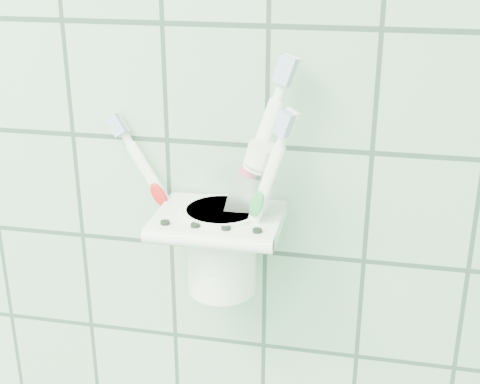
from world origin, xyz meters
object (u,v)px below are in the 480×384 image
object	(u,v)px
toothbrush_orange	(230,193)
toothbrush_blue	(208,173)
cup	(222,246)
toothbrush_pink	(208,189)
holder_bracket	(219,221)
toothpaste_tube	(226,198)

from	to	relation	value
toothbrush_orange	toothbrush_blue	bearing A→B (deg)	-136.72
cup	toothbrush_pink	world-z (taller)	toothbrush_pink
holder_bracket	toothbrush_blue	world-z (taller)	toothbrush_blue
toothbrush_pink	cup	bearing A→B (deg)	-23.56
holder_bracket	toothbrush_orange	bearing A→B (deg)	-21.57
toothbrush_pink	toothbrush_blue	bearing A→B (deg)	-80.98
toothbrush_pink	toothpaste_tube	xyz separation A→B (m)	(0.02, 0.00, -0.01)
toothpaste_tube	toothbrush_orange	bearing A→B (deg)	-67.89
holder_bracket	cup	size ratio (longest dim) A/B	1.37
toothbrush_pink	toothbrush_orange	size ratio (longest dim) A/B	0.93
cup	toothbrush_pink	size ratio (longest dim) A/B	0.48
toothbrush_blue	toothpaste_tube	bearing A→B (deg)	76.71
toothbrush_blue	toothbrush_orange	world-z (taller)	toothbrush_blue
holder_bracket	toothbrush_pink	world-z (taller)	toothbrush_pink
holder_bracket	cup	distance (m)	0.03
cup	toothpaste_tube	bearing A→B (deg)	69.86
toothbrush_orange	toothpaste_tube	world-z (taller)	toothbrush_orange
holder_bracket	toothpaste_tube	xyz separation A→B (m)	(0.00, 0.01, 0.02)
toothbrush_pink	holder_bracket	bearing A→B (deg)	-38.98
holder_bracket	toothpaste_tube	bearing A→B (deg)	69.05
toothbrush_pink	toothpaste_tube	bearing A→B (deg)	5.62
toothbrush_pink	toothpaste_tube	world-z (taller)	toothbrush_pink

